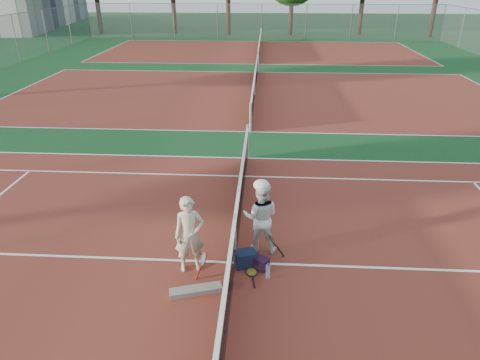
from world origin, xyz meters
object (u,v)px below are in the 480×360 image
at_px(player_b, 261,217).
at_px(sports_bag_navy, 246,259).
at_px(player_a, 189,235).
at_px(water_bottle, 268,272).
at_px(racket_black_held, 273,247).
at_px(sports_bag_purple, 261,263).
at_px(net_main, 235,241).
at_px(racket_spare, 252,272).
at_px(racket_red, 204,266).

distance_m(player_b, sports_bag_navy, 0.90).
height_order(player_b, sports_bag_navy, player_b).
xyz_separation_m(player_a, water_bottle, (1.50, -0.22, -0.63)).
height_order(player_a, player_b, player_a).
distance_m(racket_black_held, sports_bag_purple, 0.45).
bearing_deg(sports_bag_navy, net_main, 160.57).
relative_size(net_main, sports_bag_purple, 36.35).
xyz_separation_m(player_b, sports_bag_navy, (-0.28, -0.61, -0.60)).
bearing_deg(sports_bag_purple, player_b, 92.02).
height_order(racket_spare, sports_bag_navy, sports_bag_navy).
relative_size(player_b, sports_bag_navy, 3.71).
height_order(player_a, sports_bag_navy, player_a).
bearing_deg(racket_red, sports_bag_purple, -1.92).
bearing_deg(net_main, water_bottle, -34.54).
relative_size(net_main, player_a, 7.03).
bearing_deg(racket_red, net_main, 22.21).
xyz_separation_m(racket_red, racket_spare, (0.90, 0.21, -0.27)).
bearing_deg(racket_black_held, player_b, -64.85).
distance_m(net_main, sports_bag_navy, 0.41).
distance_m(player_b, water_bottle, 1.18).
bearing_deg(player_a, racket_black_held, -1.42).
relative_size(sports_bag_purple, water_bottle, 1.01).
height_order(player_a, sports_bag_purple, player_a).
bearing_deg(racket_spare, net_main, 39.65).
height_order(racket_black_held, sports_bag_navy, racket_black_held).
relative_size(racket_spare, sports_bag_navy, 1.45).
bearing_deg(sports_bag_purple, racket_spare, -139.27).
bearing_deg(sports_bag_navy, racket_black_held, 28.35).
bearing_deg(racket_spare, racket_red, 93.97).
xyz_separation_m(net_main, player_a, (-0.85, -0.23, 0.27)).
height_order(sports_bag_navy, sports_bag_purple, sports_bag_navy).
distance_m(player_b, racket_red, 1.56).
xyz_separation_m(racket_red, sports_bag_purple, (1.07, 0.36, -0.16)).
bearing_deg(racket_spare, player_a, 77.33).
xyz_separation_m(player_b, water_bottle, (0.17, -0.99, -0.62)).
bearing_deg(racket_black_held, racket_spare, 38.55).
height_order(net_main, racket_black_held, net_main).
relative_size(net_main, racket_spare, 18.30).
xyz_separation_m(sports_bag_navy, sports_bag_purple, (0.30, -0.07, -0.04)).
bearing_deg(player_b, racket_red, 49.51).
relative_size(racket_red, racket_black_held, 1.09).
relative_size(racket_black_held, racket_spare, 0.88).
height_order(net_main, racket_spare, net_main).
xyz_separation_m(racket_black_held, racket_spare, (-0.40, -0.51, -0.25)).
relative_size(net_main, sports_bag_navy, 26.55).
xyz_separation_m(net_main, water_bottle, (0.66, -0.45, -0.36)).
bearing_deg(player_b, racket_spare, 84.33).
relative_size(racket_red, sports_bag_navy, 1.39).
bearing_deg(sports_bag_purple, racket_black_held, 57.39).
relative_size(racket_black_held, sports_bag_purple, 1.75).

